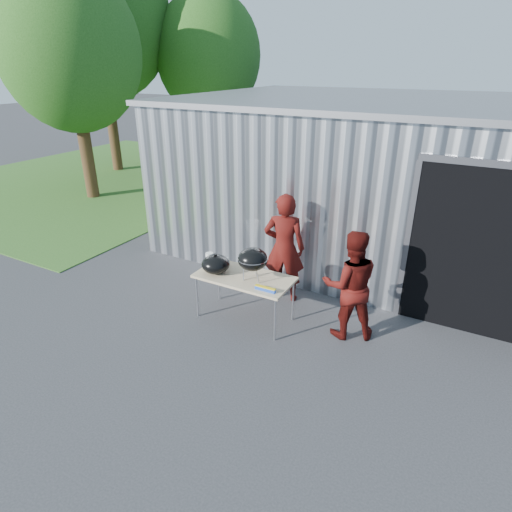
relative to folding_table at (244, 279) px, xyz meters
The scene contains 14 objects.
ground 0.80m from the folding_table, 84.36° to the right, with size 80.00×80.00×0.00m, color #2E2E30.
building 4.40m from the folding_table, 77.25° to the left, with size 8.20×6.20×3.10m.
grass_patch 10.60m from the folding_table, 147.90° to the left, with size 10.00×12.00×0.02m, color #2D591E.
tree_left 8.94m from the folding_table, 154.10° to the left, with size 3.75×3.75×6.21m.
tree_mid 12.38m from the folding_table, 145.01° to the left, with size 4.80×4.80×7.95m.
tree_far 11.25m from the folding_table, 126.85° to the left, with size 3.66×3.66×6.06m.
folding_table is the anchor object (origin of this frame).
kettle_grill 0.49m from the folding_table, 11.95° to the right, with size 0.46×0.46×0.94m.
grill_lid 0.50m from the folding_table, 167.67° to the right, with size 0.44×0.44×0.32m.
paper_towels 0.63m from the folding_table, behind, with size 0.12×0.12×0.28m, color white.
white_tub 0.59m from the folding_table, 159.68° to the left, with size 0.20×0.15×0.10m, color white.
foil_box 0.56m from the folding_table, 26.86° to the right, with size 0.32×0.05×0.06m.
person_cook 0.94m from the folding_table, 73.96° to the left, with size 0.68×0.45×1.88m, color #460D0A.
person_bystander 1.60m from the folding_table, 13.10° to the left, with size 0.81×0.63×1.67m, color #460D0A.
Camera 1 is at (2.94, -4.66, 3.75)m, focal length 30.00 mm.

